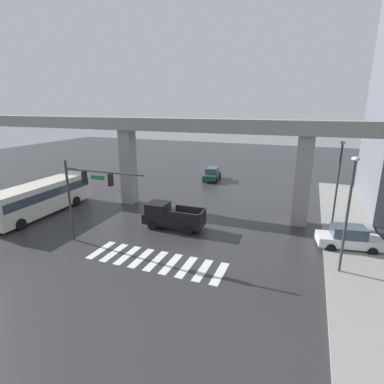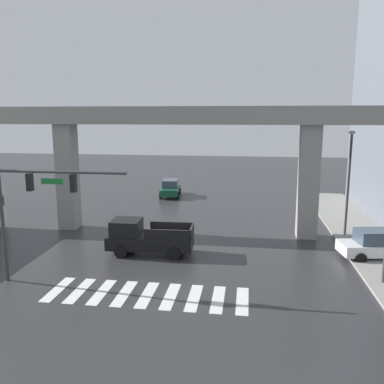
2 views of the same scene
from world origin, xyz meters
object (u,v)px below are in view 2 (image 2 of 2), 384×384
Objects in this scene: sedan_white at (377,245)px; sedan_dark_green at (170,188)px; traffic_signal_mast at (33,196)px; street_lamp_mid_block at (349,171)px; pickup_truck at (146,238)px.

sedan_white and sedan_dark_green have the same top height.
sedan_dark_green is 22.94m from traffic_signal_mast.
street_lamp_mid_block reaches higher than sedan_white.
pickup_truck is 0.71× the size of street_lamp_mid_block.
street_lamp_mid_block is at bearing 100.60° from sedan_white.
sedan_dark_green is at bearing 96.23° from pickup_truck.
traffic_signal_mast is (-4.23, -4.91, 3.40)m from pickup_truck.
street_lamp_mid_block reaches higher than sedan_dark_green.
pickup_truck is 1.16× the size of sedan_dark_green.
traffic_signal_mast is (-17.78, -5.94, 3.53)m from sedan_white.
traffic_signal_mast is 19.83m from street_lamp_mid_block.
pickup_truck is 7.32m from traffic_signal_mast.
traffic_signal_mast is at bearing -161.54° from sedan_white.
street_lamp_mid_block is at bearing -39.94° from sedan_dark_green.
sedan_white is 1.02× the size of sedan_dark_green.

